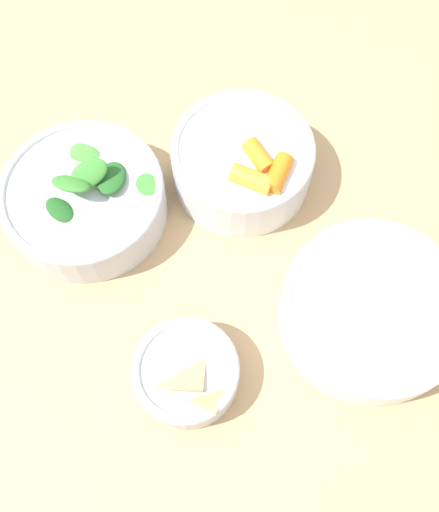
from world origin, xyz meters
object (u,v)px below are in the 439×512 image
at_px(bowl_beans_hotdog, 371,311).
at_px(bowl_cookies, 186,372).
at_px(bowl_carrots, 242,161).
at_px(bowl_greens, 86,198).

distance_m(bowl_beans_hotdog, bowl_cookies, 0.21).
relative_size(bowl_carrots, bowl_cookies, 1.51).
height_order(bowl_beans_hotdog, bowl_cookies, bowl_beans_hotdog).
height_order(bowl_carrots, bowl_cookies, bowl_carrots).
xyz_separation_m(bowl_greens, bowl_cookies, (0.22, 0.07, -0.01)).
bearing_deg(bowl_cookies, bowl_carrots, 153.35).
bearing_deg(bowl_greens, bowl_cookies, 18.23).
bearing_deg(bowl_greens, bowl_carrots, 91.83).
xyz_separation_m(bowl_beans_hotdog, bowl_cookies, (0.02, -0.21, -0.00)).
height_order(bowl_carrots, bowl_beans_hotdog, bowl_carrots).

